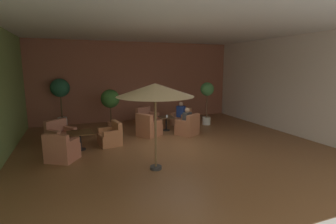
{
  "coord_description": "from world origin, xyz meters",
  "views": [
    {
      "loc": [
        -3.2,
        -7.86,
        2.75
      ],
      "look_at": [
        0.0,
        0.5,
        1.14
      ],
      "focal_mm": 27.17,
      "sensor_mm": 36.0,
      "label": 1
    }
  ],
  "objects_px": {
    "potted_tree_mid_left": "(60,92)",
    "armchair_front_right_east": "(61,136)",
    "iced_drink_cup": "(167,116)",
    "armchair_front_left_north": "(149,128)",
    "cafe_table_front_left": "(166,120)",
    "patio_umbrella_tall_red": "(155,91)",
    "armchair_front_right_south": "(62,150)",
    "armchair_front_left_south": "(181,119)",
    "armchair_front_left_east": "(188,127)",
    "armchair_front_left_west": "(147,120)",
    "patron_by_window": "(187,117)",
    "patron_blue_shirt": "(181,110)",
    "potted_tree_left_corner": "(110,100)",
    "cafe_table_front_right": "(80,135)",
    "potted_tree_mid_right": "(207,95)",
    "armchair_front_right_north": "(111,137)"
  },
  "relations": [
    {
      "from": "cafe_table_front_left",
      "to": "armchair_front_right_south",
      "type": "xyz_separation_m",
      "value": [
        -4.14,
        -2.3,
        -0.14
      ]
    },
    {
      "from": "armchair_front_left_east",
      "to": "patio_umbrella_tall_red",
      "type": "bearing_deg",
      "value": -128.96
    },
    {
      "from": "potted_tree_mid_left",
      "to": "patron_blue_shirt",
      "type": "relative_size",
      "value": 3.15
    },
    {
      "from": "patron_by_window",
      "to": "armchair_front_left_north",
      "type": "bearing_deg",
      "value": 167.11
    },
    {
      "from": "potted_tree_mid_left",
      "to": "patron_by_window",
      "type": "xyz_separation_m",
      "value": [
        4.77,
        -3.26,
        -0.88
      ]
    },
    {
      "from": "armchair_front_left_west",
      "to": "cafe_table_front_right",
      "type": "relative_size",
      "value": 1.26
    },
    {
      "from": "armchair_front_left_east",
      "to": "armchair_front_left_south",
      "type": "xyz_separation_m",
      "value": [
        0.42,
        1.6,
        -0.02
      ]
    },
    {
      "from": "armchair_front_left_east",
      "to": "patron_blue_shirt",
      "type": "bearing_deg",
      "value": 76.31
    },
    {
      "from": "potted_tree_mid_right",
      "to": "armchair_front_right_south",
      "type": "bearing_deg",
      "value": -157.14
    },
    {
      "from": "potted_tree_mid_left",
      "to": "armchair_front_left_east",
      "type": "bearing_deg",
      "value": -34.53
    },
    {
      "from": "armchair_front_left_south",
      "to": "armchair_front_right_north",
      "type": "xyz_separation_m",
      "value": [
        -3.54,
        -1.83,
        -0.01
      ]
    },
    {
      "from": "armchair_front_left_east",
      "to": "patron_by_window",
      "type": "bearing_deg",
      "value": 119.38
    },
    {
      "from": "armchair_front_left_south",
      "to": "patron_by_window",
      "type": "distance_m",
      "value": 1.68
    },
    {
      "from": "armchair_front_right_east",
      "to": "iced_drink_cup",
      "type": "distance_m",
      "value": 4.23
    },
    {
      "from": "armchair_front_right_south",
      "to": "patron_blue_shirt",
      "type": "height_order",
      "value": "patron_blue_shirt"
    },
    {
      "from": "potted_tree_mid_right",
      "to": "patron_blue_shirt",
      "type": "relative_size",
      "value": 2.86
    },
    {
      "from": "armchair_front_left_south",
      "to": "iced_drink_cup",
      "type": "relative_size",
      "value": 9.05
    },
    {
      "from": "armchair_front_left_east",
      "to": "patio_umbrella_tall_red",
      "type": "distance_m",
      "value": 4.1
    },
    {
      "from": "armchair_front_left_south",
      "to": "potted_tree_left_corner",
      "type": "relative_size",
      "value": 0.57
    },
    {
      "from": "armchair_front_right_south",
      "to": "patron_blue_shirt",
      "type": "bearing_deg",
      "value": 29.44
    },
    {
      "from": "armchair_front_right_south",
      "to": "iced_drink_cup",
      "type": "bearing_deg",
      "value": 27.61
    },
    {
      "from": "potted_tree_left_corner",
      "to": "potted_tree_mid_left",
      "type": "height_order",
      "value": "potted_tree_mid_left"
    },
    {
      "from": "cafe_table_front_right",
      "to": "iced_drink_cup",
      "type": "xyz_separation_m",
      "value": [
        3.56,
        1.27,
        0.16
      ]
    },
    {
      "from": "armchair_front_left_north",
      "to": "armchair_front_right_east",
      "type": "relative_size",
      "value": 0.98
    },
    {
      "from": "potted_tree_left_corner",
      "to": "potted_tree_mid_right",
      "type": "distance_m",
      "value": 4.46
    },
    {
      "from": "armchair_front_right_east",
      "to": "patio_umbrella_tall_red",
      "type": "xyz_separation_m",
      "value": [
        2.47,
        -3.28,
        1.82
      ]
    },
    {
      "from": "armchair_front_right_east",
      "to": "potted_tree_left_corner",
      "type": "xyz_separation_m",
      "value": [
        2.04,
        1.79,
        0.96
      ]
    },
    {
      "from": "iced_drink_cup",
      "to": "armchair_front_left_north",
      "type": "bearing_deg",
      "value": -153.7
    },
    {
      "from": "potted_tree_mid_right",
      "to": "iced_drink_cup",
      "type": "height_order",
      "value": "potted_tree_mid_right"
    },
    {
      "from": "potted_tree_mid_left",
      "to": "armchair_front_right_east",
      "type": "bearing_deg",
      "value": -89.86
    },
    {
      "from": "armchair_front_left_east",
      "to": "armchair_front_right_south",
      "type": "distance_m",
      "value": 4.88
    },
    {
      "from": "cafe_table_front_right",
      "to": "armchair_front_right_south",
      "type": "bearing_deg",
      "value": -122.13
    },
    {
      "from": "armchair_front_left_north",
      "to": "patio_umbrella_tall_red",
      "type": "bearing_deg",
      "value": -103.37
    },
    {
      "from": "armchair_front_left_west",
      "to": "patron_by_window",
      "type": "xyz_separation_m",
      "value": [
        1.1,
        -1.98,
        0.42
      ]
    },
    {
      "from": "cafe_table_front_left",
      "to": "armchair_front_left_north",
      "type": "bearing_deg",
      "value": -147.79
    },
    {
      "from": "armchair_front_right_east",
      "to": "patron_blue_shirt",
      "type": "xyz_separation_m",
      "value": [
        5.16,
        1.16,
        0.41
      ]
    },
    {
      "from": "armchair_front_left_south",
      "to": "patron_blue_shirt",
      "type": "xyz_separation_m",
      "value": [
        -0.03,
        -0.02,
        0.42
      ]
    },
    {
      "from": "cafe_table_front_left",
      "to": "armchair_front_left_east",
      "type": "relative_size",
      "value": 0.63
    },
    {
      "from": "cafe_table_front_left",
      "to": "potted_tree_left_corner",
      "type": "height_order",
      "value": "potted_tree_left_corner"
    },
    {
      "from": "patron_by_window",
      "to": "iced_drink_cup",
      "type": "bearing_deg",
      "value": 124.74
    },
    {
      "from": "armchair_front_left_north",
      "to": "armchair_front_right_north",
      "type": "xyz_separation_m",
      "value": [
        -1.58,
        -0.62,
        -0.04
      ]
    },
    {
      "from": "cafe_table_front_right",
      "to": "armchair_front_left_east",
      "type": "bearing_deg",
      "value": 5.75
    },
    {
      "from": "patron_by_window",
      "to": "cafe_table_front_right",
      "type": "bearing_deg",
      "value": -173.72
    },
    {
      "from": "cafe_table_front_left",
      "to": "potted_tree_mid_left",
      "type": "relative_size",
      "value": 0.29
    },
    {
      "from": "armchair_front_left_south",
      "to": "potted_tree_mid_right",
      "type": "distance_m",
      "value": 1.66
    },
    {
      "from": "armchair_front_right_east",
      "to": "patio_umbrella_tall_red",
      "type": "height_order",
      "value": "patio_umbrella_tall_red"
    },
    {
      "from": "armchair_front_left_west",
      "to": "patio_umbrella_tall_red",
      "type": "height_order",
      "value": "patio_umbrella_tall_red"
    },
    {
      "from": "armchair_front_right_east",
      "to": "armchair_front_right_south",
      "type": "height_order",
      "value": "armchair_front_right_east"
    },
    {
      "from": "armchair_front_left_south",
      "to": "patio_umbrella_tall_red",
      "type": "bearing_deg",
      "value": -121.51
    },
    {
      "from": "cafe_table_front_left",
      "to": "patio_umbrella_tall_red",
      "type": "xyz_separation_m",
      "value": [
        -1.75,
        -3.86,
        1.68
      ]
    }
  ]
}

